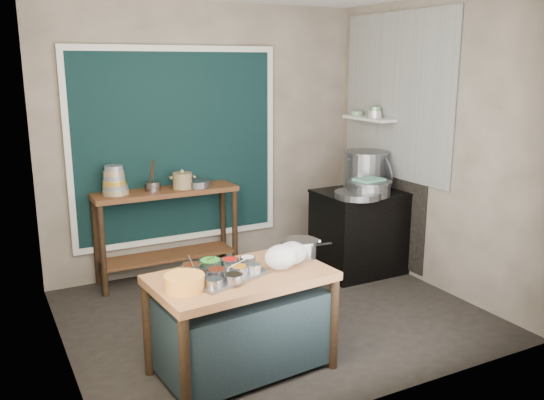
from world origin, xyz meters
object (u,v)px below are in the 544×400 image
yellow_basin (184,282)px  stock_pot (365,169)px  steamer (369,188)px  utensil_cup (153,186)px  condiment_tray (223,275)px  prep_table (242,323)px  ceramic_crock (182,182)px  back_counter (167,235)px  saucepan (301,249)px  stove_block (361,233)px

yellow_basin → stock_pot: bearing=30.8°
stock_pot → steamer: 0.41m
utensil_cup → yellow_basin: bearing=-101.1°
condiment_tray → stock_pot: (2.28, 1.44, 0.31)m
prep_table → ceramic_crock: 2.12m
prep_table → stock_pot: (2.14, 1.45, 0.70)m
ceramic_crock → stock_pot: stock_pot is taller
prep_table → stock_pot: stock_pot is taller
back_counter → saucepan: 2.01m
yellow_basin → steamer: size_ratio=0.57×
prep_table → condiment_tray: condiment_tray is taller
back_counter → stove_block: back_counter is taller
stove_block → prep_table: bearing=-147.0°
stove_block → stock_pot: (0.14, 0.15, 0.65)m
prep_table → utensil_cup: 2.12m
condiment_tray → yellow_basin: size_ratio=2.07×
ceramic_crock → utensil_cup: bearing=174.9°
prep_table → saucepan: (0.55, 0.11, 0.45)m
prep_table → saucepan: size_ratio=4.82×
prep_table → stove_block: (2.00, 1.30, 0.05)m
back_counter → yellow_basin: (-0.55, -2.12, 0.33)m
stove_block → steamer: size_ratio=1.92×
yellow_basin → stock_pot: size_ratio=0.53×
steamer → stove_block: bearing=71.6°
prep_table → stock_pot: 2.68m
back_counter → steamer: bearing=-26.5°
utensil_cup → stock_pot: 2.25m
yellow_basin → stock_pot: 3.03m
stove_block → ceramic_crock: (-1.73, 0.70, 0.59)m
condiment_tray → ceramic_crock: size_ratio=2.65×
condiment_tray → ceramic_crock: 2.05m
back_counter → saucepan: size_ratio=5.60×
prep_table → condiment_tray: bearing=172.7°
utensil_cup → ceramic_crock: ceramic_crock is taller
saucepan → utensil_cup: bearing=112.9°
stove_block → ceramic_crock: ceramic_crock is taller
saucepan → condiment_tray: bearing=-165.5°
utensil_cup → prep_table: bearing=-89.2°
condiment_tray → yellow_basin: bearing=-162.5°
utensil_cup → stock_pot: (2.17, -0.57, 0.08)m
prep_table → stock_pot: size_ratio=2.50×
stove_block → yellow_basin: yellow_basin is taller
stock_pot → utensil_cup: bearing=165.2°
stove_block → condiment_tray: bearing=-148.8°
prep_table → stove_block: size_ratio=1.39×
back_counter → yellow_basin: 2.22m
stove_block → condiment_tray: size_ratio=1.64×
utensil_cup → steamer: bearing=-24.9°
stove_block → utensil_cup: (-2.03, 0.72, 0.57)m
condiment_tray → utensil_cup: utensil_cup is taller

